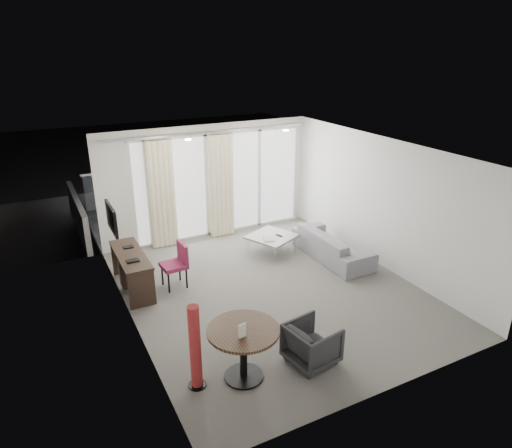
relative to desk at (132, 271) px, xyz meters
name	(u,v)px	position (x,y,z in m)	size (l,w,h in m)	color
floor	(271,290)	(2.24, -1.21, -0.36)	(5.00, 6.00, 0.00)	#605D57
ceiling	(273,151)	(2.24, -1.21, 2.24)	(5.00, 6.00, 0.00)	white
wall_left	(127,253)	(-0.26, -1.21, 0.94)	(0.00, 6.00, 2.60)	silver
wall_right	(382,203)	(4.74, -1.21, 0.94)	(0.00, 6.00, 2.60)	silver
wall_front	(393,307)	(2.24, -4.21, 0.94)	(5.00, 0.00, 2.60)	silver
window_panel	(221,184)	(2.54, 1.78, 0.84)	(4.00, 0.02, 2.38)	white
window_frame	(221,184)	(2.54, 1.76, 0.84)	(4.10, 0.06, 2.44)	white
curtain_left	(162,195)	(1.09, 1.61, 0.84)	(0.60, 0.20, 2.38)	beige
curtain_right	(221,186)	(2.49, 1.61, 0.84)	(0.60, 0.20, 2.38)	beige
curtain_track	(209,132)	(2.24, 1.61, 2.09)	(4.80, 0.04, 0.04)	#B2B2B7
downlight_a	(188,140)	(1.34, 0.39, 2.23)	(0.12, 0.12, 0.02)	#FFE0B2
downlight_b	(286,130)	(3.44, 0.39, 2.23)	(0.12, 0.12, 0.02)	#FFE0B2
desk	(132,271)	(0.00, 0.00, 0.00)	(0.47, 1.52, 0.71)	black
tv	(111,219)	(-0.21, 0.24, 0.99)	(0.05, 0.80, 0.50)	black
desk_chair	(174,266)	(0.71, -0.27, 0.07)	(0.46, 0.43, 0.85)	maroon
round_table	(244,354)	(0.77, -3.11, 0.03)	(0.97, 0.97, 0.77)	#3B2616
menu_card	(242,341)	(0.68, -3.26, 0.36)	(0.11, 0.02, 0.20)	white
red_lamp	(195,347)	(0.14, -2.98, 0.26)	(0.24, 0.24, 1.22)	maroon
tub_armchair	(312,344)	(1.77, -3.25, -0.05)	(0.65, 0.67, 0.61)	#272728
coffee_table	(272,244)	(3.05, 0.21, -0.16)	(0.88, 0.88, 0.39)	gray
remote	(279,237)	(3.18, 0.13, 0.00)	(0.05, 0.17, 0.02)	black
magazine	(269,241)	(2.89, 0.07, 0.00)	(0.21, 0.27, 0.02)	gray
sofa	(332,245)	(4.06, -0.59, -0.06)	(2.01, 0.79, 0.59)	gray
terrace_slab	(200,215)	(2.54, 3.29, -0.42)	(5.60, 3.00, 0.12)	#4D4D50
rattan_chair_a	(227,202)	(3.12, 2.78, 0.01)	(0.50, 0.50, 0.73)	brown
rattan_chair_b	(267,190)	(4.53, 3.19, 0.02)	(0.52, 0.52, 0.76)	brown
rattan_table	(236,205)	(3.35, 2.72, -0.09)	(0.54, 0.54, 0.54)	brown
balustrade	(182,181)	(2.54, 4.74, 0.14)	(5.50, 0.06, 1.05)	#B2B2B7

